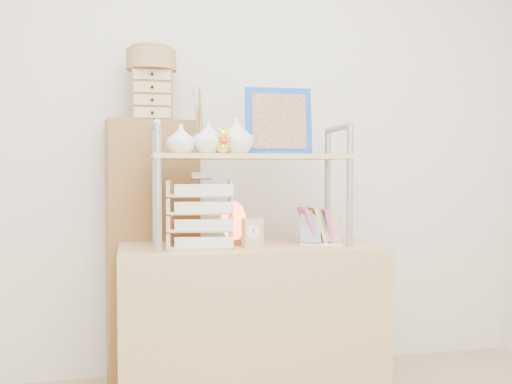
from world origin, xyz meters
TOP-DOWN VIEW (x-y plane):
  - desk at (0.00, 1.20)m, footprint 1.20×0.50m
  - cabinet at (-0.44, 1.57)m, footprint 0.47×0.29m
  - hutch at (-0.03, 1.21)m, footprint 0.90×0.34m
  - letter_tray at (-0.23, 1.20)m, footprint 0.31×0.30m
  - salt_lamp at (-0.07, 1.27)m, footprint 0.13×0.12m
  - desk_clock at (-0.01, 1.12)m, footprint 0.10×0.06m
  - postcard_stand at (0.33, 1.15)m, footprint 0.21×0.12m
  - drawer_chest at (-0.44, 1.55)m, footprint 0.20×0.16m
  - woven_basket at (-0.44, 1.55)m, footprint 0.25×0.25m

SIDE VIEW (x-z plane):
  - desk at x=0.00m, z-range 0.00..0.75m
  - cabinet at x=-0.44m, z-range 0.00..1.35m
  - postcard_stand at x=0.33m, z-range 0.72..0.86m
  - desk_clock at x=-0.01m, z-range 0.75..0.88m
  - salt_lamp at x=-0.07m, z-range 0.75..0.96m
  - letter_tray at x=-0.23m, z-range 0.72..1.06m
  - hutch at x=-0.03m, z-range 0.81..1.56m
  - drawer_chest at x=-0.44m, z-range 1.35..1.60m
  - woven_basket at x=-0.44m, z-range 1.60..1.70m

